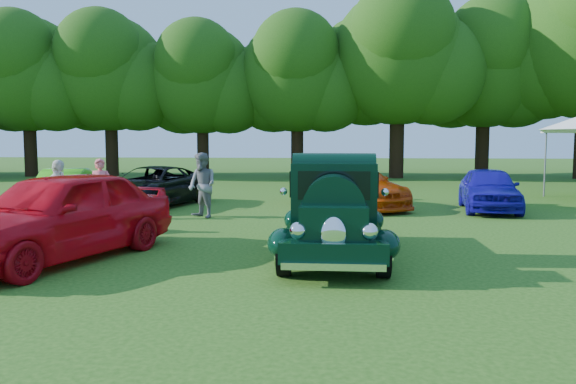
# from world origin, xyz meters

# --- Properties ---
(ground) EXTENTS (120.00, 120.00, 0.00)m
(ground) POSITION_xyz_m (0.00, 0.00, 0.00)
(ground) COLOR #224F12
(ground) RESTS_ON ground
(hero_pickup) EXTENTS (2.21, 4.74, 1.85)m
(hero_pickup) POSITION_xyz_m (1.79, 0.03, 0.80)
(hero_pickup) COLOR black
(hero_pickup) RESTS_ON ground
(red_convertible) EXTENTS (3.55, 5.43, 1.72)m
(red_convertible) POSITION_xyz_m (-3.43, -0.66, 0.86)
(red_convertible) COLOR red
(red_convertible) RESTS_ON ground
(back_car_lime) EXTENTS (2.16, 4.14, 1.30)m
(back_car_lime) POSITION_xyz_m (-7.33, 7.36, 0.65)
(back_car_lime) COLOR #48D81C
(back_car_lime) RESTS_ON ground
(back_car_black) EXTENTS (3.45, 5.37, 1.38)m
(back_car_black) POSITION_xyz_m (-4.42, 7.83, 0.69)
(back_car_black) COLOR black
(back_car_black) RESTS_ON ground
(back_car_orange) EXTENTS (4.12, 5.38, 1.45)m
(back_car_orange) POSITION_xyz_m (2.46, 8.26, 0.73)
(back_car_orange) COLOR #D54107
(back_car_orange) RESTS_ON ground
(back_car_blue) EXTENTS (2.19, 4.33, 1.42)m
(back_car_blue) POSITION_xyz_m (6.77, 7.66, 0.71)
(back_car_blue) COLOR #150E9E
(back_car_blue) RESTS_ON ground
(spectator_pink) EXTENTS (0.71, 0.55, 1.75)m
(spectator_pink) POSITION_xyz_m (-4.95, 4.86, 0.87)
(spectator_pink) COLOR #F46470
(spectator_pink) RESTS_ON ground
(spectator_grey) EXTENTS (1.18, 1.15, 1.91)m
(spectator_grey) POSITION_xyz_m (-2.06, 5.28, 0.96)
(spectator_grey) COLOR slate
(spectator_grey) RESTS_ON ground
(spectator_white) EXTENTS (0.52, 1.08, 1.79)m
(spectator_white) POSITION_xyz_m (-5.04, 2.52, 0.90)
(spectator_white) COLOR white
(spectator_white) RESTS_ON ground
(tree_line) EXTENTS (64.46, 10.32, 12.28)m
(tree_line) POSITION_xyz_m (2.49, 23.60, 6.74)
(tree_line) COLOR black
(tree_line) RESTS_ON ground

